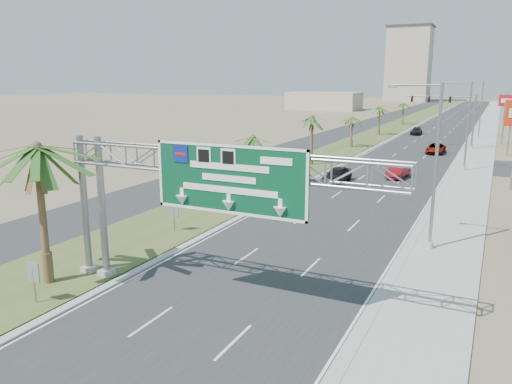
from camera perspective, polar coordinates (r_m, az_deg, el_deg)
The scene contains 25 objects.
road at distance 119.62m, azimuth 20.88°, elevation 7.00°, with size 12.00×300.00×0.02m, color #28282B.
sidewalk_right at distance 119.17m, azimuth 24.97°, elevation 6.65°, with size 4.00×300.00×0.10m, color #9E9B93.
median_grass at distance 120.92m, azimuth 16.14°, elevation 7.41°, with size 7.00×300.00×0.12m, color #415827.
opposing_road at distance 122.31m, azimuth 12.88°, elevation 7.62°, with size 8.00×300.00×0.02m, color #28282B.
sign_gantry at distance 22.38m, azimuth -6.07°, elevation 2.12°, with size 16.75×1.24×7.50m.
palm_near at distance 26.13m, azimuth -23.84°, elevation 4.56°, with size 5.70×5.70×8.35m.
palm_row_b at distance 45.72m, azimuth -0.39°, elevation 6.11°, with size 3.99×3.99×5.95m.
palm_row_c at distance 60.35m, azimuth 6.43°, elevation 8.36°, with size 3.99×3.99×6.75m.
palm_row_d at distance 77.59m, azimuth 10.92°, elevation 8.23°, with size 3.99×3.99×5.45m.
palm_row_e at distance 95.99m, azimuth 13.96°, elevation 9.30°, with size 3.99×3.99×6.15m.
palm_row_f at distance 120.54m, azimuth 16.51°, elevation 9.59°, with size 3.99×3.99×5.75m.
streetlight_near at distance 31.37m, azimuth 19.43°, elevation 1.97°, with size 3.27×0.44×10.00m.
streetlight_mid at distance 61.05m, azimuth 22.84°, elevation 6.59°, with size 3.27×0.44×10.00m.
streetlight_far at distance 96.93m, azimuth 24.17°, elevation 8.37°, with size 3.27×0.44×10.00m.
signal_mast at distance 81.05m, azimuth 22.22°, elevation 8.02°, with size 10.28×0.71×8.00m.
median_signback_a at distance 25.13m, azimuth -24.09°, elevation -8.69°, with size 0.75×0.08×2.08m.
median_signback_b at distance 33.99m, azimuth -9.37°, elevation -2.29°, with size 0.75×0.08×2.08m.
tower_distant at distance 262.31m, azimuth 17.05°, elevation 13.75°, with size 20.00×16.00×35.00m, color tan.
building_distant_left at distance 177.80m, azimuth 7.78°, elevation 10.27°, with size 24.00×14.00×6.00m, color tan.
car_left_lane at distance 50.98m, azimuth 9.27°, elevation 1.96°, with size 1.88×4.67×1.59m, color black.
car_mid_lane at distance 54.84m, azimuth 15.95°, elevation 2.32°, with size 1.56×4.47×1.47m, color maroon.
car_right_lane at distance 74.71m, azimuth 19.85°, elevation 4.67°, with size 2.30×5.00×1.39m, color gray.
car_far at distance 99.53m, azimuth 17.85°, elevation 6.61°, with size 1.85×4.54×1.32m, color black.
pole_sign_blue at distance 76.24m, azimuth 27.18°, elevation 7.94°, with size 1.95×1.10×7.67m.
pole_sign_red_far at distance 89.55m, azimuth 26.65°, elevation 8.93°, with size 2.16×1.07×8.04m.
Camera 1 is at (10.62, -8.72, 10.13)m, focal length 35.00 mm.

